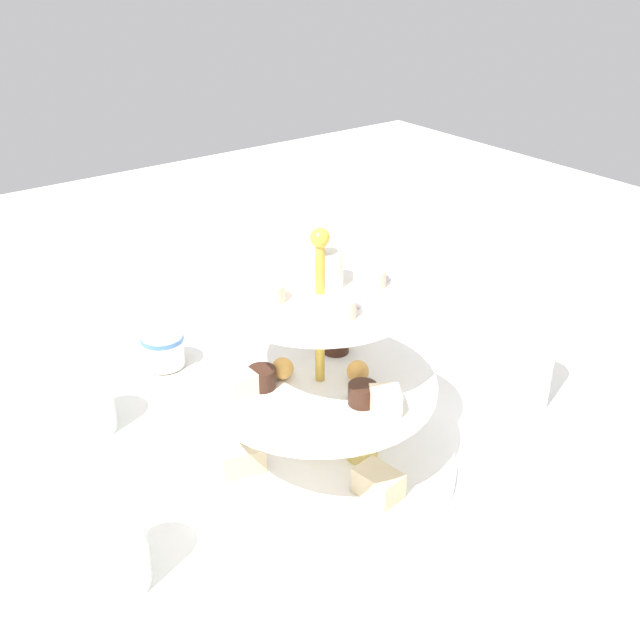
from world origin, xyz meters
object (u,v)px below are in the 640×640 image
water_glass_short_left (87,404)px  teacup_with_saucer (164,352)px  water_glass_tall_right (526,359)px  tiered_serving_stand (320,399)px  water_glass_mid_back (114,548)px  butter_knife_right (322,324)px

water_glass_short_left → teacup_with_saucer: (0.14, 0.08, -0.01)m
water_glass_tall_right → water_glass_short_left: water_glass_tall_right is taller
tiered_serving_stand → water_glass_tall_right: tiered_serving_stand is taller
teacup_with_saucer → water_glass_mid_back: 0.39m
teacup_with_saucer → water_glass_mid_back: (-0.21, -0.33, 0.02)m
water_glass_short_left → butter_knife_right: size_ratio=0.43×
water_glass_tall_right → water_glass_mid_back: water_glass_tall_right is taller
water_glass_tall_right → tiered_serving_stand: bearing=169.6°
water_glass_short_left → water_glass_mid_back: size_ratio=0.83×
tiered_serving_stand → butter_knife_right: 0.35m
water_glass_short_left → butter_knife_right: (0.39, 0.05, -0.03)m
tiered_serving_stand → water_glass_tall_right: size_ratio=2.39×
water_glass_tall_right → butter_knife_right: water_glass_tall_right is taller
tiered_serving_stand → water_glass_mid_back: bearing=-173.3°
teacup_with_saucer → water_glass_short_left: bearing=-151.0°
water_glass_tall_right → teacup_with_saucer: size_ratio=1.43×
tiered_serving_stand → water_glass_mid_back: (-0.26, -0.03, -0.04)m
teacup_with_saucer → butter_knife_right: size_ratio=0.53×
water_glass_short_left → water_glass_tall_right: bearing=-30.5°
tiered_serving_stand → water_glass_short_left: (-0.18, 0.22, -0.05)m
water_glass_mid_back → water_glass_short_left: bearing=73.6°
tiered_serving_stand → teacup_with_saucer: tiered_serving_stand is taller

